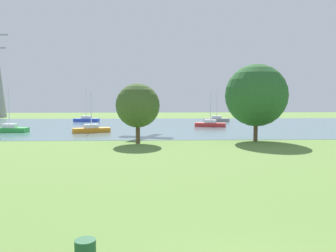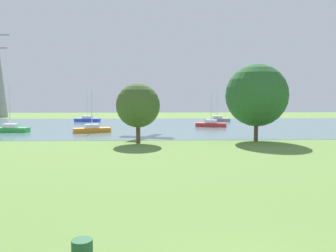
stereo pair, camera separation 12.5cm
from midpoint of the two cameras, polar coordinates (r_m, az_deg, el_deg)
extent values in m
plane|color=olive|center=(29.42, 2.30, -4.26)|extent=(160.00, 160.00, 0.00)
cube|color=slate|center=(57.21, 0.18, 0.07)|extent=(140.00, 40.00, 0.02)
cube|color=gray|center=(67.95, 8.15, 1.00)|extent=(4.82, 1.57, 0.60)
cube|color=white|center=(67.91, 8.15, 1.47)|extent=(1.82, 1.13, 0.50)
cylinder|color=silver|center=(67.82, 8.18, 3.62)|extent=(0.10, 0.10, 5.61)
cube|color=orange|center=(46.79, -12.29, -0.67)|extent=(5.03, 2.96, 0.60)
cube|color=white|center=(46.74, -12.31, 0.00)|extent=(2.06, 1.62, 0.50)
cylinder|color=silver|center=(46.62, -12.35, 2.69)|extent=(0.10, 0.10, 4.88)
cube|color=blue|center=(68.56, -13.05, 0.96)|extent=(4.94, 2.03, 0.60)
cube|color=white|center=(68.52, -13.06, 1.42)|extent=(1.91, 1.30, 0.50)
cylinder|color=silver|center=(68.43, -13.10, 3.72)|extent=(0.10, 0.10, 5.99)
cube|color=red|center=(55.37, 7.14, 0.20)|extent=(5.02, 2.59, 0.60)
cube|color=white|center=(55.33, 7.14, 0.77)|extent=(2.01, 1.49, 0.50)
cylinder|color=silver|center=(55.23, 7.17, 2.94)|extent=(0.10, 0.10, 4.69)
cube|color=green|center=(50.75, -24.38, -0.57)|extent=(4.94, 2.06, 0.60)
cube|color=white|center=(50.71, -24.40, 0.05)|extent=(1.92, 1.30, 0.50)
cylinder|color=silver|center=(50.59, -24.50, 2.94)|extent=(0.10, 0.10, 5.63)
cylinder|color=brown|center=(34.99, -4.82, -1.00)|extent=(0.44, 0.44, 2.25)
sphere|color=#3D5828|center=(34.83, -4.85, 3.37)|extent=(4.41, 4.41, 4.41)
cylinder|color=brown|center=(37.82, 14.35, -0.49)|extent=(0.44, 0.44, 2.54)
sphere|color=#295D2C|center=(37.68, 14.45, 4.91)|extent=(6.54, 6.54, 6.54)
camera|label=1|loc=(0.06, -89.88, 0.01)|focal=37.12mm
camera|label=2|loc=(0.06, 90.12, -0.01)|focal=37.12mm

